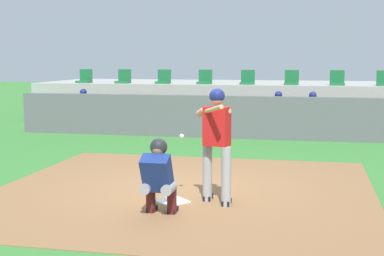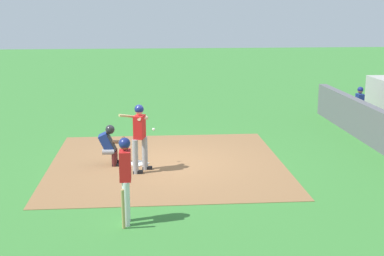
% 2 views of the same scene
% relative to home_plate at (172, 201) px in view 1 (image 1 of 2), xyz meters
% --- Properties ---
extents(ground_plane, '(80.00, 80.00, 0.00)m').
position_rel_home_plate_xyz_m(ground_plane, '(0.00, 0.80, -0.02)').
color(ground_plane, '#387A33').
extents(dirt_infield, '(6.40, 6.40, 0.01)m').
position_rel_home_plate_xyz_m(dirt_infield, '(0.00, 0.80, -0.02)').
color(dirt_infield, olive).
rests_on(dirt_infield, ground).
extents(home_plate, '(0.62, 0.62, 0.02)m').
position_rel_home_plate_xyz_m(home_plate, '(0.00, 0.00, 0.00)').
color(home_plate, white).
rests_on(home_plate, dirt_infield).
extents(batter_at_plate, '(0.61, 0.84, 1.80)m').
position_rel_home_plate_xyz_m(batter_at_plate, '(0.69, 0.08, 1.01)').
color(batter_at_plate, '#99999E').
rests_on(batter_at_plate, ground).
extents(catcher_crouched, '(0.48, 1.54, 1.13)m').
position_rel_home_plate_xyz_m(catcher_crouched, '(-0.00, -0.73, 0.59)').
color(catcher_crouched, gray).
rests_on(catcher_crouched, ground).
extents(dugout_wall, '(13.00, 0.30, 1.20)m').
position_rel_home_plate_xyz_m(dugout_wall, '(0.00, 7.30, 0.58)').
color(dugout_wall, '#59595E').
rests_on(dugout_wall, ground).
extents(dugout_bench, '(11.80, 0.44, 0.45)m').
position_rel_home_plate_xyz_m(dugout_bench, '(0.00, 8.30, 0.20)').
color(dugout_bench, olive).
rests_on(dugout_bench, ground).
extents(dugout_player_0, '(0.49, 0.70, 1.30)m').
position_rel_home_plate_xyz_m(dugout_player_0, '(-5.02, 8.14, 0.65)').
color(dugout_player_0, '#939399').
rests_on(dugout_player_0, ground).
extents(dugout_player_1, '(0.49, 0.70, 1.30)m').
position_rel_home_plate_xyz_m(dugout_player_1, '(1.14, 8.14, 0.65)').
color(dugout_player_1, '#939399').
rests_on(dugout_player_1, ground).
extents(dugout_player_2, '(0.49, 0.70, 1.30)m').
position_rel_home_plate_xyz_m(dugout_player_2, '(2.13, 8.14, 0.65)').
color(dugout_player_2, '#939399').
rests_on(dugout_player_2, ground).
extents(stands_platform, '(15.00, 4.40, 1.40)m').
position_rel_home_plate_xyz_m(stands_platform, '(0.00, 11.70, 0.68)').
color(stands_platform, '#9E9E99').
rests_on(stands_platform, ground).
extents(stadium_seat_0, '(0.46, 0.46, 0.48)m').
position_rel_home_plate_xyz_m(stadium_seat_0, '(-5.78, 10.18, 1.51)').
color(stadium_seat_0, '#196033').
rests_on(stadium_seat_0, stands_platform).
extents(stadium_seat_1, '(0.46, 0.46, 0.48)m').
position_rel_home_plate_xyz_m(stadium_seat_1, '(-4.33, 10.18, 1.51)').
color(stadium_seat_1, '#196033').
rests_on(stadium_seat_1, stands_platform).
extents(stadium_seat_2, '(0.46, 0.46, 0.48)m').
position_rel_home_plate_xyz_m(stadium_seat_2, '(-2.89, 10.18, 1.51)').
color(stadium_seat_2, '#196033').
rests_on(stadium_seat_2, stands_platform).
extents(stadium_seat_3, '(0.46, 0.46, 0.48)m').
position_rel_home_plate_xyz_m(stadium_seat_3, '(-1.44, 10.18, 1.51)').
color(stadium_seat_3, '#196033').
rests_on(stadium_seat_3, stands_platform).
extents(stadium_seat_4, '(0.46, 0.46, 0.48)m').
position_rel_home_plate_xyz_m(stadium_seat_4, '(0.00, 10.18, 1.51)').
color(stadium_seat_4, '#196033').
rests_on(stadium_seat_4, stands_platform).
extents(stadium_seat_5, '(0.46, 0.46, 0.48)m').
position_rel_home_plate_xyz_m(stadium_seat_5, '(1.44, 10.18, 1.51)').
color(stadium_seat_5, '#196033').
rests_on(stadium_seat_5, stands_platform).
extents(stadium_seat_6, '(0.46, 0.46, 0.48)m').
position_rel_home_plate_xyz_m(stadium_seat_6, '(2.89, 10.18, 1.51)').
color(stadium_seat_6, '#196033').
rests_on(stadium_seat_6, stands_platform).
extents(stadium_seat_7, '(0.46, 0.46, 0.48)m').
position_rel_home_plate_xyz_m(stadium_seat_7, '(4.33, 10.18, 1.51)').
color(stadium_seat_7, '#196033').
rests_on(stadium_seat_7, stands_platform).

